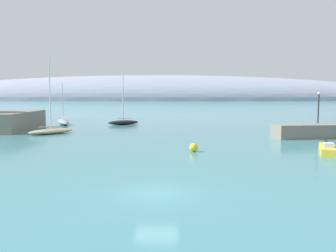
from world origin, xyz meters
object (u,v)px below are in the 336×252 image
(sailboat_grey_near_shore, at_px, (63,122))
(motorboat_yellow_alongside_breakwater, at_px, (328,149))
(sailboat_sand_mid_mooring, at_px, (51,130))
(sailboat_black_outer_mooring, at_px, (123,122))
(mooring_buoy_yellow, at_px, (194,147))
(harbor_lamp_post, at_px, (319,104))

(sailboat_grey_near_shore, xyz_separation_m, motorboat_yellow_alongside_breakwater, (35.18, -28.88, -0.13))
(sailboat_sand_mid_mooring, bearing_deg, motorboat_yellow_alongside_breakwater, -67.12)
(sailboat_black_outer_mooring, distance_m, mooring_buoy_yellow, 30.66)
(harbor_lamp_post, bearing_deg, mooring_buoy_yellow, -143.75)
(mooring_buoy_yellow, height_order, harbor_lamp_post, harbor_lamp_post)
(sailboat_grey_near_shore, relative_size, sailboat_black_outer_mooring, 0.87)
(motorboat_yellow_alongside_breakwater, relative_size, mooring_buoy_yellow, 6.92)
(sailboat_black_outer_mooring, bearing_deg, mooring_buoy_yellow, 86.85)
(sailboat_black_outer_mooring, xyz_separation_m, motorboat_yellow_alongside_breakwater, (24.22, -28.55, -0.16))
(sailboat_black_outer_mooring, height_order, mooring_buoy_yellow, sailboat_black_outer_mooring)
(mooring_buoy_yellow, bearing_deg, sailboat_grey_near_shore, 127.47)
(sailboat_black_outer_mooring, bearing_deg, motorboat_yellow_alongside_breakwater, 105.78)
(motorboat_yellow_alongside_breakwater, height_order, mooring_buoy_yellow, motorboat_yellow_alongside_breakwater)
(sailboat_black_outer_mooring, xyz_separation_m, harbor_lamp_post, (28.08, -16.15, 3.78))
(sailboat_grey_near_shore, relative_size, sailboat_sand_mid_mooring, 0.79)
(harbor_lamp_post, bearing_deg, sailboat_black_outer_mooring, 150.09)
(sailboat_sand_mid_mooring, xyz_separation_m, harbor_lamp_post, (36.10, -1.97, 3.81))
(sailboat_sand_mid_mooring, height_order, motorboat_yellow_alongside_breakwater, sailboat_sand_mid_mooring)
(mooring_buoy_yellow, bearing_deg, sailboat_black_outer_mooring, 111.38)
(sailboat_black_outer_mooring, relative_size, motorboat_yellow_alongside_breakwater, 1.66)
(sailboat_grey_near_shore, distance_m, harbor_lamp_post, 42.55)
(sailboat_sand_mid_mooring, height_order, mooring_buoy_yellow, sailboat_sand_mid_mooring)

